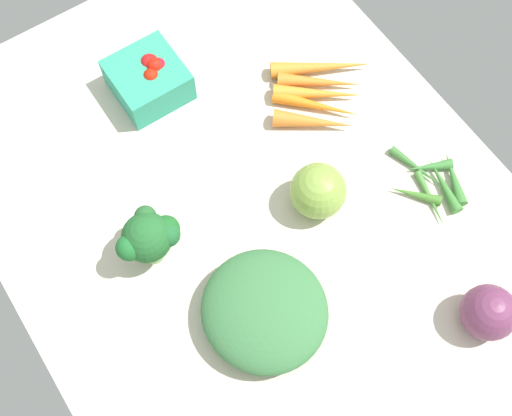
{
  "coord_description": "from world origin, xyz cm",
  "views": [
    {
      "loc": [
        -33.1,
        22.21,
        96.39
      ],
      "look_at": [
        0.0,
        0.0,
        4.0
      ],
      "focal_mm": 45.96,
      "sensor_mm": 36.0,
      "label": 1
    }
  ],
  "objects": [
    {
      "name": "broccoli_head",
      "position": [
        3.29,
        16.31,
        8.17
      ],
      "size": [
        7.96,
        9.87,
        10.16
      ],
      "color": "#99C380",
      "rests_on": "tablecloth"
    },
    {
      "name": "tablecloth",
      "position": [
        0.0,
        0.0,
        1.0
      ],
      "size": [
        104.0,
        76.0,
        2.0
      ],
      "primitive_type": "cube",
      "color": "beige",
      "rests_on": "ground"
    },
    {
      "name": "carrot_bunch",
      "position": [
        12.01,
        -20.58,
        3.35
      ],
      "size": [
        18.91,
        21.88,
        2.95
      ],
      "color": "orange",
      "rests_on": "tablecloth"
    },
    {
      "name": "okra_pile",
      "position": [
        -11.45,
        -26.35,
        2.87
      ],
      "size": [
        15.56,
        13.0,
        1.97
      ],
      "color": "#407C38",
      "rests_on": "tablecloth"
    },
    {
      "name": "leafy_greens_clump",
      "position": [
        -14.34,
        8.17,
        5.44
      ],
      "size": [
        20.01,
        19.52,
        6.88
      ],
      "primitive_type": "ellipsoid",
      "rotation": [
        0.0,
        0.0,
        3.23
      ],
      "color": "#3C7944",
      "rests_on": "tablecloth"
    },
    {
      "name": "berry_basket",
      "position": [
        28.85,
        2.04,
        5.27
      ],
      "size": [
        11.44,
        11.44,
        7.12
      ],
      "color": "teal",
      "rests_on": "tablecloth"
    },
    {
      "name": "red_onion_center",
      "position": [
        -32.28,
        -17.8,
        6.01
      ],
      "size": [
        8.03,
        8.03,
        8.03
      ],
      "primitive_type": "sphere",
      "color": "#73365A",
      "rests_on": "tablecloth"
    },
    {
      "name": "heirloom_tomato_green",
      "position": [
        -3.76,
        -8.81,
        6.35
      ],
      "size": [
        8.7,
        8.7,
        8.7
      ],
      "primitive_type": "sphere",
      "color": "#88AE45",
      "rests_on": "tablecloth"
    }
  ]
}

